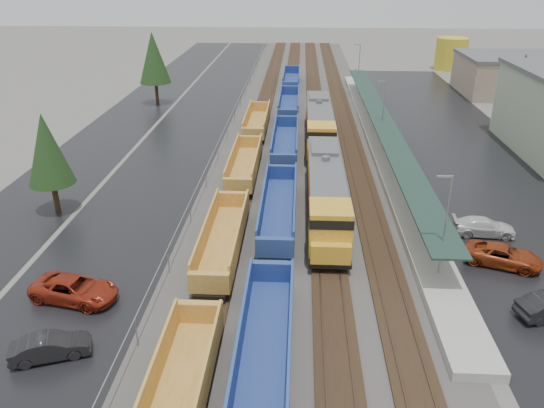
# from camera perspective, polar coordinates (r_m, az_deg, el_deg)

# --- Properties ---
(ballast_strip) EXTENTS (20.00, 160.00, 0.08)m
(ballast_strip) POSITION_cam_1_polar(r_m,az_deg,el_deg) (74.99, 3.28, 8.73)
(ballast_strip) COLOR #302D2B
(ballast_strip) RESTS_ON ground
(trackbed) EXTENTS (14.60, 160.00, 0.22)m
(trackbed) POSITION_cam_1_polar(r_m,az_deg,el_deg) (74.96, 3.29, 8.82)
(trackbed) COLOR black
(trackbed) RESTS_ON ground
(west_parking_lot) EXTENTS (10.00, 160.00, 0.02)m
(west_parking_lot) POSITION_cam_1_polar(r_m,az_deg,el_deg) (76.41, -8.17, 8.80)
(west_parking_lot) COLOR black
(west_parking_lot) RESTS_ON ground
(west_road) EXTENTS (9.00, 160.00, 0.02)m
(west_road) POSITION_cam_1_polar(r_m,az_deg,el_deg) (78.93, -15.40, 8.68)
(west_road) COLOR black
(west_road) RESTS_ON ground
(east_commuter_lot) EXTENTS (16.00, 100.00, 0.02)m
(east_commuter_lot) POSITION_cam_1_polar(r_m,az_deg,el_deg) (68.25, 19.51, 5.71)
(east_commuter_lot) COLOR black
(east_commuter_lot) RESTS_ON ground
(station_platform) EXTENTS (3.00, 80.00, 8.00)m
(station_platform) POSITION_cam_1_polar(r_m,az_deg,el_deg) (65.97, 11.62, 6.67)
(station_platform) COLOR #9E9B93
(station_platform) RESTS_ON ground
(chainlink_fence) EXTENTS (0.08, 160.04, 2.02)m
(chainlink_fence) POSITION_cam_1_polar(r_m,az_deg,el_deg) (73.64, -4.21, 9.67)
(chainlink_fence) COLOR gray
(chainlink_fence) RESTS_ON ground
(distant_hills) EXTENTS (301.00, 140.00, 25.20)m
(distant_hills) POSITION_cam_1_polar(r_m,az_deg,el_deg) (228.31, 15.27, 18.59)
(distant_hills) COLOR #4D604B
(distant_hills) RESTS_ON ground
(tree_west_near) EXTENTS (3.96, 3.96, 9.00)m
(tree_west_near) POSITION_cam_1_polar(r_m,az_deg,el_deg) (49.58, -23.05, 5.43)
(tree_west_near) COLOR #332316
(tree_west_near) RESTS_ON ground
(tree_west_far) EXTENTS (4.84, 4.84, 11.00)m
(tree_west_far) POSITION_cam_1_polar(r_m,az_deg,el_deg) (86.26, -12.62, 15.11)
(tree_west_far) COLOR #332316
(tree_west_far) RESTS_ON ground
(tree_east) EXTENTS (4.40, 4.40, 10.00)m
(tree_east) POSITION_cam_1_polar(r_m,az_deg,el_deg) (76.97, 25.22, 11.83)
(tree_east) COLOR #332316
(tree_east) RESTS_ON ground
(locomotive_lead) EXTENTS (3.11, 20.51, 4.64)m
(locomotive_lead) POSITION_cam_1_polar(r_m,az_deg,el_deg) (45.55, 5.83, 1.21)
(locomotive_lead) COLOR black
(locomotive_lead) RESTS_ON ground
(locomotive_trail) EXTENTS (3.11, 20.51, 4.64)m
(locomotive_trail) POSITION_cam_1_polar(r_m,az_deg,el_deg) (65.36, 5.10, 8.50)
(locomotive_trail) COLOR black
(locomotive_trail) RESTS_ON ground
(well_string_yellow) EXTENTS (2.75, 79.39, 2.44)m
(well_string_yellow) POSITION_cam_1_polar(r_m,az_deg,el_deg) (40.54, -5.27, -3.85)
(well_string_yellow) COLOR olive
(well_string_yellow) RESTS_ON ground
(well_string_blue) EXTENTS (2.86, 107.62, 2.54)m
(well_string_blue) POSITION_cam_1_polar(r_m,az_deg,el_deg) (53.72, 1.15, 3.63)
(well_string_blue) COLOR navy
(well_string_blue) RESTS_ON ground
(storage_tank) EXTENTS (6.42, 6.42, 6.42)m
(storage_tank) POSITION_cam_1_polar(r_m,az_deg,el_deg) (120.05, 18.71, 15.06)
(storage_tank) COLOR gold
(storage_tank) RESTS_ON ground
(parked_car_west_b) EXTENTS (2.94, 4.61, 1.44)m
(parked_car_west_b) POSITION_cam_1_polar(r_m,az_deg,el_deg) (33.26, -22.74, -14.01)
(parked_car_west_b) COLOR black
(parked_car_west_b) RESTS_ON ground
(parked_car_west_c) EXTENTS (3.81, 6.21, 1.61)m
(parked_car_west_c) POSITION_cam_1_polar(r_m,az_deg,el_deg) (37.65, -20.47, -8.60)
(parked_car_west_c) COLOR maroon
(parked_car_west_c) RESTS_ON ground
(parked_car_east_b) EXTENTS (4.29, 5.98, 1.51)m
(parked_car_east_b) POSITION_cam_1_polar(r_m,az_deg,el_deg) (42.70, 23.62, -5.12)
(parked_car_east_b) COLOR maroon
(parked_car_east_b) RESTS_ON ground
(parked_car_east_c) EXTENTS (2.33, 5.13, 1.46)m
(parked_car_east_c) POSITION_cam_1_polar(r_m,az_deg,el_deg) (46.66, 21.82, -2.30)
(parked_car_east_c) COLOR silver
(parked_car_east_c) RESTS_ON ground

